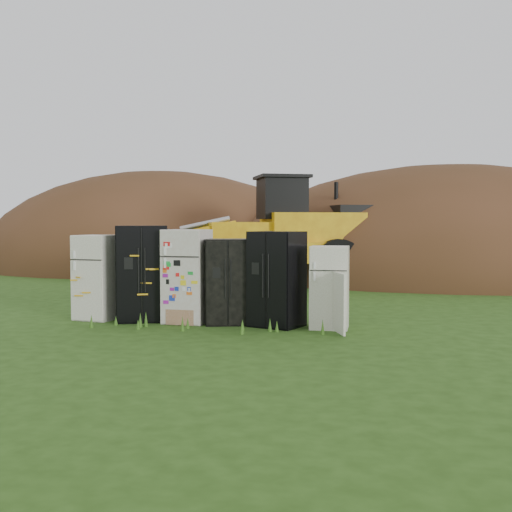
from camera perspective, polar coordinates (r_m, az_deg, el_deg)
The scene contains 11 objects.
ground at distance 12.83m, azimuth -4.07°, elevation -5.98°, with size 120.00×120.00×0.00m, color #254312.
fridge_leftmost at distance 13.64m, azimuth -13.90°, elevation -1.84°, with size 0.77×0.74×1.74m, color white, non-canonical shape.
fridge_black_side at distance 13.23m, azimuth -10.11°, elevation -1.52°, with size 1.01×0.80×1.94m, color black, non-canonical shape.
fridge_sticker at distance 12.88m, azimuth -6.15°, elevation -1.79°, with size 0.83×0.77×1.86m, color silver, non-canonical shape.
fridge_dark_mid at distance 12.65m, azimuth -2.59°, elevation -2.28°, with size 0.86×0.70×1.68m, color black, non-canonical shape.
fridge_black_right at distance 12.33m, azimuth 1.87°, elevation -2.06°, with size 0.92×0.76×1.83m, color black, non-canonical shape.
fridge_open_door at distance 12.20m, azimuth 6.55°, elevation -2.78°, with size 0.71×0.65×1.56m, color white, non-canonical shape.
wheel_loader at distance 19.97m, azimuth -0.13°, elevation 2.23°, with size 7.16×2.90×3.47m, color #EAB60F, non-canonical shape.
dirt_mound_right at distance 24.79m, azimuth 16.41°, elevation -1.76°, with size 17.06×12.51×8.24m, color #412914.
dirt_mound_left at distance 28.59m, azimuth -8.83°, elevation -1.05°, with size 16.14×12.10×8.49m, color #412914.
dirt_mound_back at distance 30.43m, azimuth 6.68°, elevation -0.79°, with size 16.98×11.32×6.14m, color #412914.
Camera 1 is at (3.89, -12.07, 2.00)m, focal length 45.00 mm.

